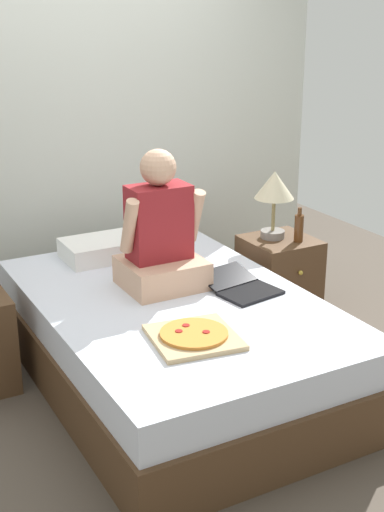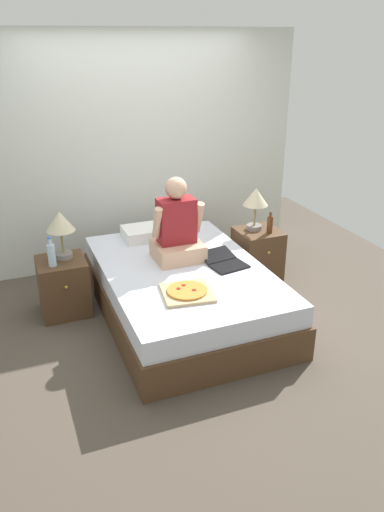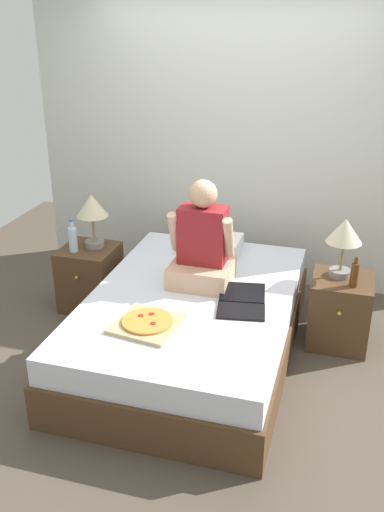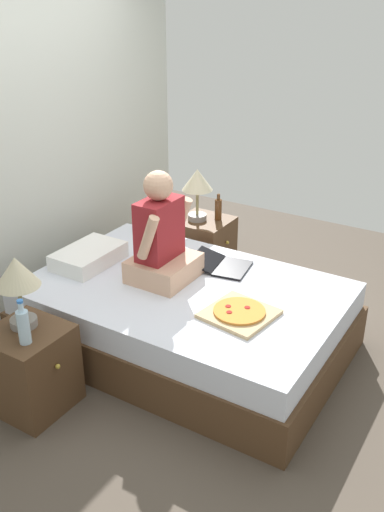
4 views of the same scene
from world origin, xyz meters
The scene contains 13 objects.
ground_plane centered at (0.00, 0.00, 0.00)m, with size 5.69×5.69×0.00m, color #4C4238.
wall_back centered at (0.00, 1.44, 1.25)m, with size 3.69×0.12×2.50m, color silver.
bed centered at (0.00, 0.00, 0.24)m, with size 1.44×2.16×0.49m.
nightstand_left centered at (-1.03, 0.46, 0.27)m, with size 0.44×0.47×0.54m.
lamp_on_left_nightstand centered at (-0.99, 0.51, 0.86)m, with size 0.26×0.26×0.45m.
water_bottle centered at (-1.11, 0.37, 0.65)m, with size 0.07×0.07×0.28m.
nightstand_right centered at (1.03, 0.46, 0.27)m, with size 0.44×0.47×0.54m.
lamp_on_right_nightstand centered at (1.00, 0.51, 0.86)m, with size 0.26×0.26×0.45m.
beer_bottle centered at (1.10, 0.36, 0.63)m, with size 0.06×0.06×0.23m.
pillow centered at (-0.08, 0.80, 0.55)m, with size 0.52×0.34×0.12m, color white.
person_seated centered at (0.02, 0.21, 0.78)m, with size 0.47×0.40×0.78m.
laptop centered at (0.38, -0.09, 0.51)m, with size 0.38×0.46×0.07m.
pizza_box centered at (-0.15, -0.49, 0.51)m, with size 0.45×0.45×0.05m.
Camera 4 is at (-2.91, -1.85, 2.37)m, focal length 40.00 mm.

